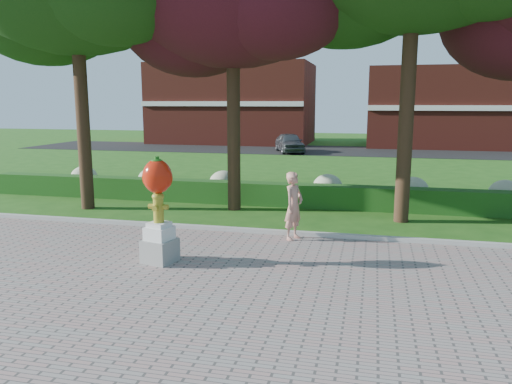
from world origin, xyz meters
TOP-DOWN VIEW (x-y plane):
  - ground at (0.00, 0.00)m, footprint 100.00×100.00m
  - walkway at (0.00, -4.00)m, footprint 40.00×14.00m
  - curb at (0.00, 3.00)m, footprint 40.00×0.18m
  - lawn_hedge at (0.00, 7.00)m, footprint 24.00×0.70m
  - hydrangea_row at (0.57, 8.00)m, footprint 20.10×1.10m
  - street at (0.00, 28.00)m, footprint 50.00×8.00m
  - building_left at (-10.00, 34.00)m, footprint 14.00×8.00m
  - building_right at (8.00, 34.00)m, footprint 12.00×8.00m
  - hydrant_sculpture at (-2.06, -0.02)m, footprint 0.80×0.80m
  - woman at (0.60, 2.60)m, footprint 0.64×0.77m
  - parked_car at (-3.42, 25.87)m, footprint 3.03×4.48m

SIDE VIEW (x-z plane):
  - ground at x=0.00m, z-range 0.00..0.00m
  - street at x=0.00m, z-range 0.00..0.02m
  - walkway at x=0.00m, z-range 0.00..0.04m
  - curb at x=0.00m, z-range 0.00..0.15m
  - lawn_hedge at x=0.00m, z-range 0.00..0.80m
  - hydrangea_row at x=0.57m, z-range 0.06..1.04m
  - parked_car at x=-3.42m, z-range 0.02..1.44m
  - woman at x=0.60m, z-range 0.04..1.84m
  - hydrant_sculpture at x=-2.06m, z-range 0.11..2.53m
  - building_right at x=8.00m, z-range 0.00..6.40m
  - building_left at x=-10.00m, z-range 0.00..7.00m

